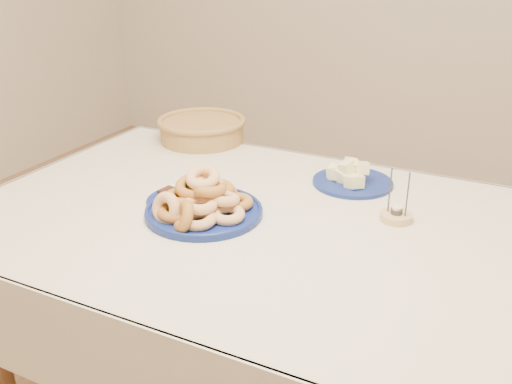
% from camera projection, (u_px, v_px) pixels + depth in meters
% --- Properties ---
extents(dining_table, '(1.71, 1.11, 0.75)m').
position_uv_depth(dining_table, '(264.00, 251.00, 1.64)').
color(dining_table, brown).
rests_on(dining_table, ground).
extents(donut_platter, '(0.44, 0.44, 0.15)m').
position_uv_depth(donut_platter, '(202.00, 204.00, 1.59)').
color(donut_platter, navy).
rests_on(donut_platter, dining_table).
extents(melon_plate, '(0.33, 0.33, 0.09)m').
position_uv_depth(melon_plate, '(351.00, 178.00, 1.81)').
color(melon_plate, navy).
rests_on(melon_plate, dining_table).
extents(brownie_plate, '(0.28, 0.28, 0.04)m').
position_uv_depth(brownie_plate, '(185.00, 199.00, 1.68)').
color(brownie_plate, navy).
rests_on(brownie_plate, dining_table).
extents(wicker_basket, '(0.45, 0.45, 0.09)m').
position_uv_depth(wicker_basket, '(202.00, 129.00, 2.20)').
color(wicker_basket, olive).
rests_on(wicker_basket, dining_table).
extents(candle_holder, '(0.10, 0.10, 0.15)m').
position_uv_depth(candle_holder, '(396.00, 216.00, 1.58)').
color(candle_holder, tan).
rests_on(candle_holder, dining_table).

